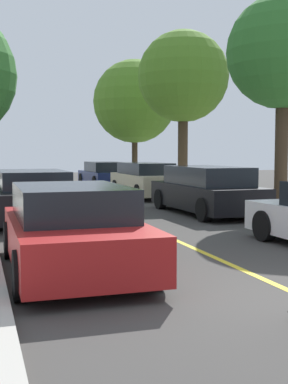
# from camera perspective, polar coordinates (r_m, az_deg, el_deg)

# --- Properties ---
(center_line) EXTENTS (0.12, 39.20, 0.01)m
(center_line) POSITION_cam_1_polar(r_m,az_deg,el_deg) (10.04, 5.30, -6.11)
(center_line) COLOR gold
(center_line) RESTS_ON ground
(parked_car_left_nearest) EXTENTS (1.98, 4.09, 1.32)m
(parked_car_left_nearest) POSITION_cam_1_polar(r_m,az_deg,el_deg) (8.01, -7.95, -4.13)
(parked_car_left_nearest) COLOR maroon
(parked_car_left_nearest) RESTS_ON ground
(parked_car_left_near) EXTENTS (2.00, 4.24, 1.35)m
(parked_car_left_near) POSITION_cam_1_polar(r_m,az_deg,el_deg) (13.80, -12.24, -0.47)
(parked_car_left_near) COLOR black
(parked_car_left_near) RESTS_ON ground
(parked_car_right_near) EXTENTS (1.95, 4.65, 1.41)m
(parked_car_right_near) POSITION_cam_1_polar(r_m,az_deg,el_deg) (15.34, 6.93, 0.19)
(parked_car_right_near) COLOR black
(parked_car_right_near) RESTS_ON ground
(parked_car_right_far) EXTENTS (1.86, 4.47, 1.40)m
(parked_car_right_far) POSITION_cam_1_polar(r_m,az_deg,el_deg) (20.74, 0.15, 1.34)
(parked_car_right_far) COLOR #BCAD89
(parked_car_right_far) RESTS_ON ground
(parked_car_right_farthest) EXTENTS (2.05, 4.68, 1.30)m
(parked_car_right_farthest) POSITION_cam_1_polar(r_m,az_deg,el_deg) (27.41, -4.38, 1.97)
(parked_car_right_farthest) COLOR navy
(parked_car_right_farthest) RESTS_ON ground
(street_tree_right_nearest) EXTENTS (3.27, 3.27, 6.20)m
(street_tree_right_nearest) POSITION_cam_1_polar(r_m,az_deg,el_deg) (15.76, 15.19, 14.65)
(street_tree_right_nearest) COLOR #3D2D1E
(street_tree_right_nearest) RESTS_ON sidewalk_right
(street_tree_right_near) EXTENTS (3.86, 3.86, 6.82)m
(street_tree_right_near) POSITION_cam_1_polar(r_m,az_deg,el_deg) (22.42, 4.37, 12.57)
(street_tree_right_near) COLOR #3D2D1E
(street_tree_right_near) RESTS_ON sidewalk_right
(street_tree_right_far) EXTENTS (4.60, 4.60, 6.78)m
(street_tree_right_far) POSITION_cam_1_polar(r_m,az_deg,el_deg) (28.99, -1.05, 9.98)
(street_tree_right_far) COLOR #3D2D1E
(street_tree_right_far) RESTS_ON sidewalk_right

